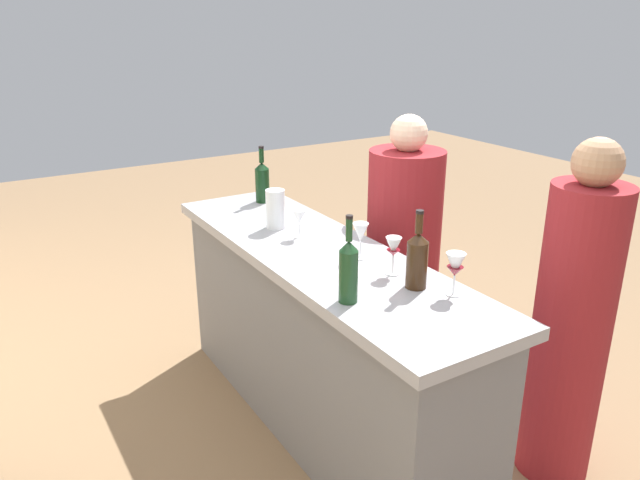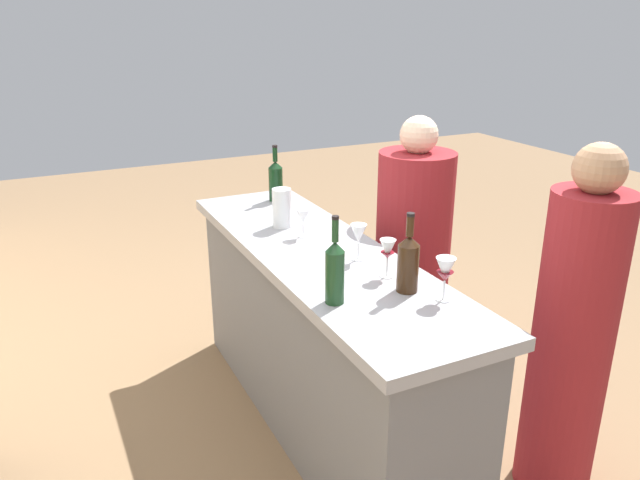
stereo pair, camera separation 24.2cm
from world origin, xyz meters
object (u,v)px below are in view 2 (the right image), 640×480
Objects in this scene: wine_glass_near_left at (445,272)px; water_pitcher at (282,208)px; wine_bottle_center_dark_green at (276,180)px; person_left_guest at (412,265)px; wine_glass_near_center at (388,251)px; wine_bottle_second_left_olive_green at (335,270)px; wine_glass_near_right at (358,235)px; wine_bottle_leftmost_amber_brown at (408,262)px; wine_glass_far_left at (303,217)px; person_center_guest at (572,341)px.

water_pitcher reaches higher than wine_glass_near_left.
water_pitcher is (-0.44, 0.15, -0.02)m from wine_bottle_center_dark_green.
wine_glass_near_left is at bearing -168.54° from water_pitcher.
wine_glass_near_center is at bearing 40.70° from person_left_guest.
wine_bottle_second_left_olive_green reaches higher than water_pitcher.
water_pitcher is (0.55, 0.12, -0.02)m from wine_glass_near_right.
wine_bottle_leftmost_amber_brown is 1.35m from wine_bottle_center_dark_green.
wine_glass_near_right is (-0.99, 0.02, -0.01)m from wine_bottle_center_dark_green.
wine_bottle_center_dark_green is at bearing 2.44° from wine_glass_near_left.
wine_bottle_second_left_olive_green is 1.72× the size of water_pitcher.
wine_bottle_center_dark_green is at bearing -10.42° from wine_glass_far_left.
wine_glass_near_right is (0.21, 0.01, 0.00)m from wine_glass_near_center.
wine_glass_far_left is (-0.62, 0.11, -0.03)m from wine_bottle_center_dark_green.
wine_glass_near_center is 0.77m from water_pitcher.
wine_glass_near_center is at bearing -169.75° from water_pitcher.
wine_bottle_center_dark_green is 0.47m from water_pitcher.
wine_bottle_center_dark_green is at bearing -13.14° from wine_bottle_second_left_olive_green.
wine_bottle_second_left_olive_green is at bearing 166.86° from wine_bottle_center_dark_green.
water_pitcher is (1.04, 0.21, -0.02)m from wine_glass_near_left.
wine_glass_near_left is 0.88m from wine_glass_far_left.
wine_glass_near_right is (0.33, -0.28, -0.01)m from wine_bottle_second_left_olive_green.
wine_bottle_center_dark_green is at bearing -51.71° from person_center_guest.
wine_glass_near_right reaches higher than wine_glass_far_left.
wine_glass_near_right is 0.75m from person_left_guest.
wine_glass_far_left is (0.37, 0.09, -0.02)m from wine_glass_near_right.
water_pitcher is at bearing 161.48° from wine_bottle_center_dark_green.
wine_bottle_leftmost_amber_brown is 0.92m from water_pitcher.
water_pitcher is at bearing 8.40° from wine_bottle_leftmost_amber_brown.
wine_glass_near_right is (0.49, 0.09, -0.00)m from wine_glass_near_left.
wine_bottle_second_left_olive_green is at bearing 111.46° from wine_glass_near_center.
wine_bottle_leftmost_amber_brown is 0.76m from person_center_guest.
wine_glass_near_right is at bearing -166.46° from wine_glass_far_left.
wine_bottle_center_dark_green is (1.35, -0.01, 0.00)m from wine_bottle_leftmost_amber_brown.
wine_glass_near_center is 0.82m from person_center_guest.
wine_bottle_leftmost_amber_brown is 1.61× the size of water_pitcher.
water_pitcher is at bearing -10.35° from wine_bottle_second_left_olive_green.
wine_glass_far_left is 0.18m from water_pitcher.
wine_glass_far_left is 0.69× the size of water_pitcher.
person_left_guest reaches higher than wine_bottle_center_dark_green.
person_left_guest is at bearing -106.30° from water_pitcher.
wine_bottle_leftmost_amber_brown reaches higher than wine_glass_near_right.
person_center_guest is at bearing -148.03° from water_pitcher.
person_left_guest reaches higher than wine_glass_far_left.
wine_glass_near_left reaches higher than wine_glass_near_right.
person_center_guest reaches higher than wine_glass_near_left.
wine_bottle_second_left_olive_green reaches higher than wine_glass_near_left.
wine_bottle_leftmost_amber_brown is 0.94× the size of wine_bottle_second_left_olive_green.
person_left_guest is at bearing -36.27° from wine_bottle_leftmost_amber_brown.
wine_glass_near_left is (-1.48, -0.06, -0.01)m from wine_bottle_center_dark_green.
wine_glass_near_left is 0.29m from wine_glass_near_center.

